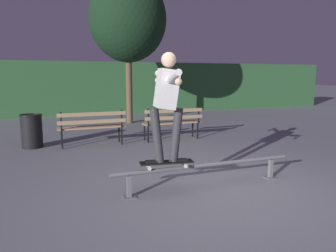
{
  "coord_description": "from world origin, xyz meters",
  "views": [
    {
      "loc": [
        -2.18,
        -3.98,
        1.7
      ],
      "look_at": [
        -0.32,
        0.96,
        0.85
      ],
      "focal_mm": 33.57,
      "sensor_mm": 36.0,
      "label": 1
    }
  ],
  "objects": [
    {
      "name": "skateboard",
      "position": [
        -0.65,
        0.16,
        0.45
      ],
      "size": [
        0.8,
        0.31,
        0.09
      ],
      "color": "black",
      "rests_on": "grind_rail"
    },
    {
      "name": "grind_rail",
      "position": [
        -0.0,
        0.16,
        0.3
      ],
      "size": [
        2.95,
        0.18,
        0.38
      ],
      "color": "slate",
      "rests_on": "ground"
    },
    {
      "name": "tree_behind_benches",
      "position": [
        0.5,
        7.08,
        3.62
      ],
      "size": [
        2.68,
        2.68,
        5.1
      ],
      "color": "brown",
      "rests_on": "ground"
    },
    {
      "name": "park_bench_leftmost",
      "position": [
        -1.26,
        3.67,
        0.54
      ],
      "size": [
        1.6,
        0.42,
        0.88
      ],
      "color": "black",
      "rests_on": "ground"
    },
    {
      "name": "park_bench_left_center",
      "position": [
        0.83,
        3.67,
        0.54
      ],
      "size": [
        1.6,
        0.42,
        0.88
      ],
      "color": "black",
      "rests_on": "ground"
    },
    {
      "name": "skateboarder",
      "position": [
        -0.64,
        0.15,
        1.39
      ],
      "size": [
        0.63,
        1.4,
        1.56
      ],
      "color": "black",
      "rests_on": "skateboard"
    },
    {
      "name": "ground_plane",
      "position": [
        0.0,
        0.0,
        0.0
      ],
      "size": [
        90.0,
        90.0,
        0.0
      ],
      "primitive_type": "plane",
      "color": "slate"
    },
    {
      "name": "hedge_backdrop",
      "position": [
        0.0,
        10.5,
        1.15
      ],
      "size": [
        24.0,
        1.2,
        2.3
      ],
      "primitive_type": "cube",
      "color": "#2D5B33",
      "rests_on": "ground"
    },
    {
      "name": "trash_can",
      "position": [
        -2.63,
        4.02,
        0.41
      ],
      "size": [
        0.52,
        0.52,
        0.8
      ],
      "color": "black",
      "rests_on": "ground"
    }
  ]
}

